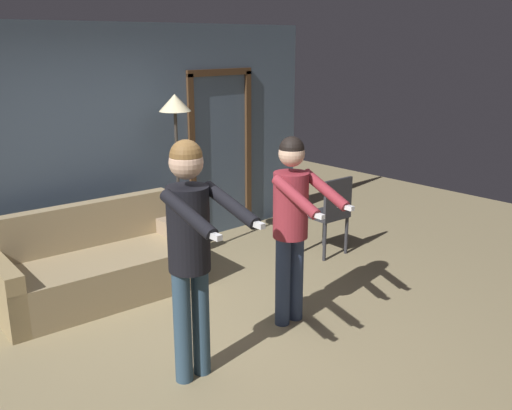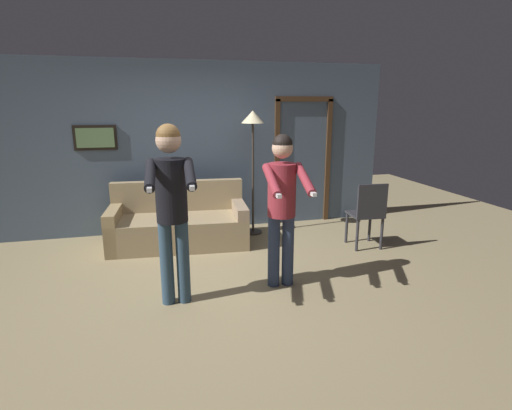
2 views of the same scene
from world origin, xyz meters
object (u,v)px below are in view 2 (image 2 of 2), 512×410
(torchiere_lamp, at_px, (253,132))
(dining_chair_distant, at_px, (368,212))
(couch, at_px, (179,226))
(person_standing_left, at_px, (171,197))
(person_standing_right, at_px, (282,197))

(torchiere_lamp, bearing_deg, dining_chair_distant, -37.25)
(couch, distance_m, dining_chair_distant, 2.66)
(person_standing_left, xyz_separation_m, dining_chair_distant, (2.66, 0.97, -0.57))
(torchiere_lamp, relative_size, person_standing_right, 1.12)
(couch, height_order, dining_chair_distant, dining_chair_distant)
(person_standing_right, height_order, dining_chair_distant, person_standing_right)
(couch, distance_m, torchiere_lamp, 1.74)
(torchiere_lamp, relative_size, dining_chair_distant, 2.01)
(person_standing_left, relative_size, dining_chair_distant, 1.92)
(couch, relative_size, dining_chair_distant, 2.10)
(couch, relative_size, person_standing_left, 1.09)
(person_standing_right, bearing_deg, torchiere_lamp, 85.66)
(person_standing_right, bearing_deg, person_standing_left, -173.55)
(person_standing_right, bearing_deg, dining_chair_distant, 29.16)
(couch, bearing_deg, dining_chair_distant, -17.63)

